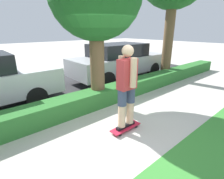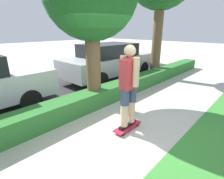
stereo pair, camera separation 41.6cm
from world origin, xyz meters
TOP-DOWN VIEW (x-y plane):
  - ground_plane at (0.00, 0.00)m, footprint 60.00×60.00m
  - street_asphalt at (0.00, 4.20)m, footprint 15.79×5.00m
  - hedge_row at (0.00, 1.60)m, footprint 15.79×0.60m
  - skateboard at (-0.09, 0.06)m, footprint 0.77×0.24m
  - skater_person at (-0.09, 0.06)m, footprint 0.52×0.47m
  - parked_car_middle at (2.82, 3.38)m, footprint 4.67×1.88m

SIDE VIEW (x-z plane):
  - ground_plane at x=0.00m, z-range 0.00..0.00m
  - street_asphalt at x=0.00m, z-range 0.00..0.01m
  - skateboard at x=-0.09m, z-range 0.03..0.11m
  - hedge_row at x=0.00m, z-range 0.00..0.49m
  - parked_car_middle at x=2.82m, z-range 0.04..1.64m
  - skater_person at x=-0.09m, z-range 0.15..1.97m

